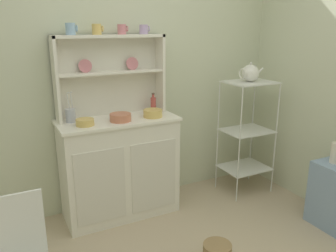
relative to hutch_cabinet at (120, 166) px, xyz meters
The scene contains 15 objects.
wall_back 0.84m from the hutch_cabinet, 71.43° to the left, with size 3.84×0.05×2.50m, color beige.
hutch_cabinet is the anchor object (origin of this frame).
hutch_shelf_unit 0.84m from the hutch_cabinet, 90.00° to the left, with size 0.94×0.18×0.68m.
bakers_rack 1.31m from the hutch_cabinet, ahead, with size 0.46×0.37×1.13m.
cup_sky_0 1.21m from the hutch_cabinet, 158.32° to the left, with size 0.09×0.08×0.09m.
cup_gold_1 1.17m from the hutch_cabinet, 129.52° to the left, with size 0.09×0.08×0.08m.
cup_rose_2 1.17m from the hutch_cabinet, 47.81° to the left, with size 0.09×0.07×0.08m.
cup_lilac_3 1.20m from the hutch_cabinet, 21.71° to the left, with size 0.09×0.07×0.08m.
bowl_mixing_large 0.55m from the hutch_cabinet, 165.94° to the right, with size 0.14×0.14×0.05m, color #DBB760.
bowl_floral_medium 0.47m from the hutch_cabinet, 90.00° to the right, with size 0.18×0.18×0.06m, color #C67556.
bowl_cream_small 0.55m from the hutch_cabinet, 14.06° to the right, with size 0.16×0.16×0.06m, color #DBB760.
jam_bottle 0.63m from the hutch_cabinet, 13.11° to the left, with size 0.05×0.05×0.17m.
utensil_jar 0.62m from the hutch_cabinet, 168.23° to the left, with size 0.08×0.08×0.25m.
porcelain_teapot 1.49m from the hutch_cabinet, ahead, with size 0.25×0.16×0.18m.
flower_vase 1.81m from the hutch_cabinet, 31.98° to the right, with size 0.07×0.07×0.32m.
Camera 1 is at (-0.98, -1.33, 1.64)m, focal length 37.02 mm.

